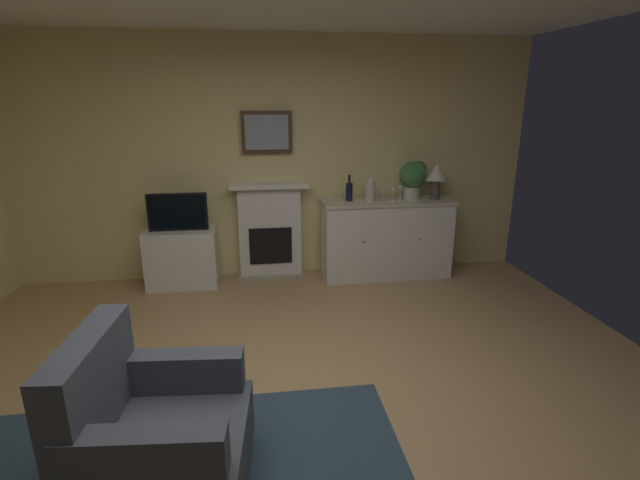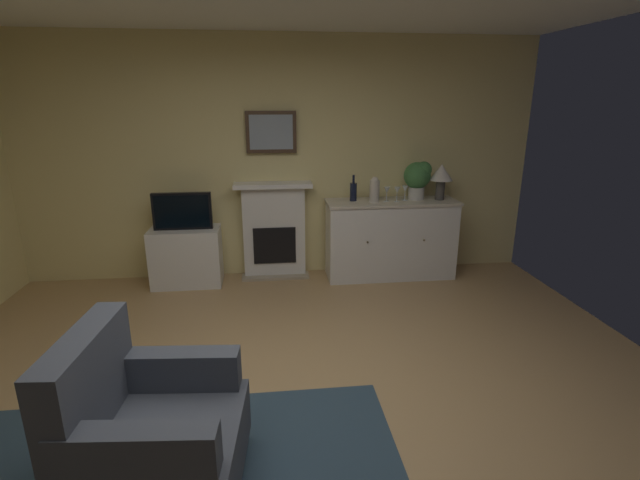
% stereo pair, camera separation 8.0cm
% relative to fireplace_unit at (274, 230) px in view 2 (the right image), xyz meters
% --- Properties ---
extents(ground_plane, '(5.84, 5.58, 0.10)m').
position_rel_fireplace_unit_xyz_m(ground_plane, '(0.08, -2.63, -0.60)').
color(ground_plane, tan).
rests_on(ground_plane, ground).
extents(wall_rear, '(5.84, 0.06, 2.67)m').
position_rel_fireplace_unit_xyz_m(wall_rear, '(0.08, 0.13, 0.79)').
color(wall_rear, '#EAD68C').
rests_on(wall_rear, ground_plane).
extents(area_rug, '(2.59, 1.44, 0.02)m').
position_rel_fireplace_unit_xyz_m(area_rug, '(-0.65, -3.05, -0.54)').
color(area_rug, '#2D4251').
rests_on(area_rug, ground_plane).
extents(fireplace_unit, '(0.87, 0.30, 1.10)m').
position_rel_fireplace_unit_xyz_m(fireplace_unit, '(0.00, 0.00, 0.00)').
color(fireplace_unit, white).
rests_on(fireplace_unit, ground_plane).
extents(framed_picture, '(0.55, 0.04, 0.45)m').
position_rel_fireplace_unit_xyz_m(framed_picture, '(0.00, 0.05, 1.10)').
color(framed_picture, '#473323').
extents(sideboard_cabinet, '(1.48, 0.49, 0.90)m').
position_rel_fireplace_unit_xyz_m(sideboard_cabinet, '(1.33, -0.18, -0.10)').
color(sideboard_cabinet, white).
rests_on(sideboard_cabinet, ground_plane).
extents(table_lamp, '(0.26, 0.26, 0.40)m').
position_rel_fireplace_unit_xyz_m(table_lamp, '(1.88, -0.18, 0.63)').
color(table_lamp, '#4C4742').
rests_on(table_lamp, sideboard_cabinet).
extents(wine_bottle, '(0.08, 0.08, 0.29)m').
position_rel_fireplace_unit_xyz_m(wine_bottle, '(0.89, -0.13, 0.46)').
color(wine_bottle, black).
rests_on(wine_bottle, sideboard_cabinet).
extents(wine_glass_left, '(0.07, 0.07, 0.16)m').
position_rel_fireplace_unit_xyz_m(wine_glass_left, '(1.25, -0.21, 0.47)').
color(wine_glass_left, silver).
rests_on(wine_glass_left, sideboard_cabinet).
extents(wine_glass_center, '(0.07, 0.07, 0.16)m').
position_rel_fireplace_unit_xyz_m(wine_glass_center, '(1.36, -0.23, 0.47)').
color(wine_glass_center, silver).
rests_on(wine_glass_center, sideboard_cabinet).
extents(wine_glass_right, '(0.07, 0.07, 0.16)m').
position_rel_fireplace_unit_xyz_m(wine_glass_right, '(1.47, -0.17, 0.47)').
color(wine_glass_right, silver).
rests_on(wine_glass_right, sideboard_cabinet).
extents(vase_decorative, '(0.11, 0.11, 0.28)m').
position_rel_fireplace_unit_xyz_m(vase_decorative, '(1.11, -0.23, 0.49)').
color(vase_decorative, beige).
rests_on(vase_decorative, sideboard_cabinet).
extents(tv_cabinet, '(0.75, 0.42, 0.64)m').
position_rel_fireplace_unit_xyz_m(tv_cabinet, '(-0.97, -0.16, -0.23)').
color(tv_cabinet, white).
rests_on(tv_cabinet, ground_plane).
extents(tv_set, '(0.62, 0.07, 0.40)m').
position_rel_fireplace_unit_xyz_m(tv_set, '(-0.98, -0.19, 0.29)').
color(tv_set, black).
rests_on(tv_set, tv_cabinet).
extents(potted_plant_small, '(0.30, 0.30, 0.43)m').
position_rel_fireplace_unit_xyz_m(potted_plant_small, '(1.62, -0.13, 0.61)').
color(potted_plant_small, beige).
rests_on(potted_plant_small, sideboard_cabinet).
extents(armchair, '(0.87, 0.84, 0.92)m').
position_rel_fireplace_unit_xyz_m(armchair, '(-0.71, -3.11, -0.17)').
color(armchair, '#474C56').
rests_on(armchair, ground_plane).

